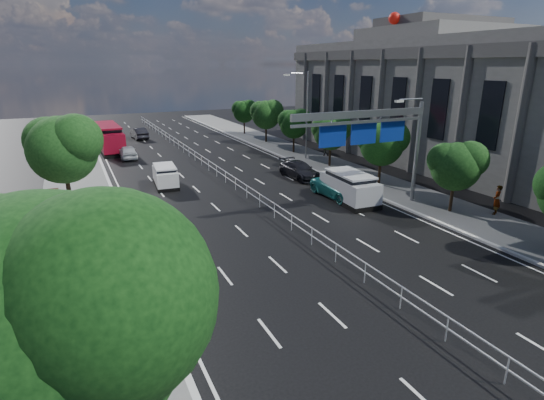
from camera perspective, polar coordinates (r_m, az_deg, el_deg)
ground at (r=19.35m, az=15.21°, el=-12.76°), size 160.00×160.00×0.00m
sidewalk_near at (r=15.63m, az=-21.96°, el=-21.42°), size 5.00×140.00×0.14m
kerb_near at (r=15.81m, az=-12.36°, el=-19.91°), size 0.25×140.00×0.15m
kerb_far at (r=25.65m, az=30.91°, el=-6.78°), size 0.25×140.00×0.15m
median_fence at (r=37.78m, az=-7.13°, el=3.69°), size 0.05×85.00×1.02m
hedge_near at (r=19.79m, az=-28.47°, el=-12.52°), size 1.00×36.00×0.44m
toilet_sign at (r=14.07m, az=-21.07°, el=-11.90°), size 1.62×0.18×4.34m
overhead_gantry at (r=29.08m, az=13.58°, el=9.34°), size 10.24×0.38×7.45m
streetlight_far at (r=44.37m, az=4.38°, el=12.01°), size 2.78×2.40×9.00m
civic_hall at (r=49.21m, az=20.70°, el=12.75°), size 14.40×36.00×14.35m
near_tree_big at (r=9.00m, az=-27.69°, el=-13.42°), size 5.72×5.33×7.71m
near_tree_back at (r=30.76m, az=-26.28°, el=6.56°), size 4.84×4.51×6.69m
far_tree_c at (r=30.38m, az=23.60°, el=4.50°), size 3.52×3.28×4.94m
far_tree_d at (r=35.59m, az=14.65°, el=7.59°), size 3.85×3.59×5.34m
far_tree_e at (r=41.56m, az=8.00°, el=9.20°), size 3.63×3.38×5.13m
far_tree_f at (r=47.95m, az=3.03°, el=10.39°), size 3.52×3.28×5.02m
far_tree_g at (r=54.59m, az=-0.76°, el=11.59°), size 3.96×3.69×5.45m
far_tree_h at (r=61.49m, az=-3.74°, el=11.94°), size 3.41×3.18×4.91m
white_minivan at (r=36.11m, az=-14.15°, el=3.15°), size 2.04×4.10×1.72m
red_bus at (r=53.46m, az=-21.14°, el=7.92°), size 2.77×10.18×3.02m
near_car_silver at (r=48.06m, az=-18.81°, el=6.13°), size 1.75×4.21×1.42m
near_car_dark at (r=60.69m, az=-17.47°, el=8.55°), size 2.01×4.68×1.50m
silver_minivan at (r=31.46m, az=10.36°, el=1.68°), size 2.51×5.34×2.17m
parked_car_teal at (r=32.41m, az=9.20°, el=1.63°), size 2.63×5.42×1.49m
parked_car_dark at (r=37.70m, az=3.70°, el=4.06°), size 2.28×5.01×1.42m
pedestrian_a at (r=31.55m, az=27.98°, el=0.01°), size 0.86×0.77×1.98m
pedestrian_b at (r=46.72m, az=7.19°, el=6.96°), size 1.02×1.01×1.66m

